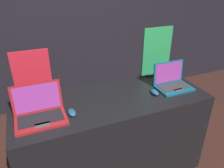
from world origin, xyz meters
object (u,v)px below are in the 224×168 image
mouse_front (72,112)px  mouse_back (154,92)px  promo_stand_front (33,77)px  laptop_front (40,111)px  promo_stand_back (156,53)px  laptop_back (172,82)px

mouse_front → mouse_back: 0.81m
mouse_front → promo_stand_front: (-0.24, 0.37, 0.20)m
laptop_front → mouse_back: (1.05, -0.02, -0.04)m
laptop_front → mouse_front: laptop_front is taller
laptop_front → promo_stand_front: (0.00, 0.32, 0.16)m
laptop_front → mouse_front: (0.24, -0.04, -0.05)m
promo_stand_front → promo_stand_back: promo_stand_back is taller
promo_stand_front → laptop_back: 1.33m
laptop_back → mouse_back: (-0.24, -0.06, -0.04)m
promo_stand_front → mouse_back: (1.05, -0.35, -0.20)m
mouse_back → promo_stand_back: bearing=57.5°
mouse_back → laptop_back: bearing=14.0°
laptop_back → promo_stand_back: 0.37m
laptop_front → promo_stand_back: (1.29, 0.35, 0.20)m
mouse_front → promo_stand_front: size_ratio=0.25×
mouse_back → promo_stand_front: bearing=161.8°
laptop_front → mouse_front: bearing=-10.5°
laptop_back → promo_stand_back: (-0.00, 0.31, 0.20)m
promo_stand_back → mouse_front: bearing=-159.1°
promo_stand_front → promo_stand_back: bearing=1.3°
laptop_back → promo_stand_back: bearing=90.0°
laptop_back → promo_stand_back: promo_stand_back is taller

